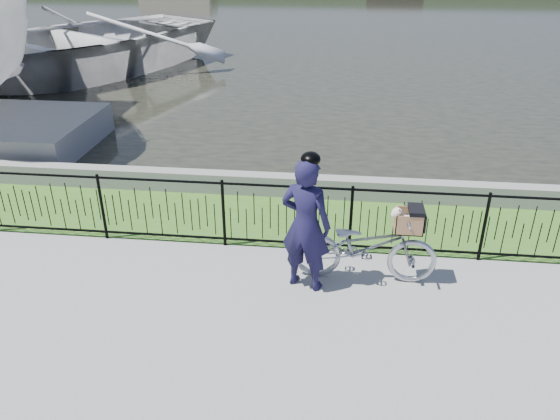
# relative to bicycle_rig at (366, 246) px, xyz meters

# --- Properties ---
(ground) EXTENTS (120.00, 120.00, 0.00)m
(ground) POSITION_rel_bicycle_rig_xyz_m (-1.21, -0.90, -0.55)
(ground) COLOR gray
(ground) RESTS_ON ground
(grass_strip) EXTENTS (60.00, 2.00, 0.01)m
(grass_strip) POSITION_rel_bicycle_rig_xyz_m (-1.21, 1.70, -0.55)
(grass_strip) COLOR #3C6B21
(grass_strip) RESTS_ON ground
(water) EXTENTS (120.00, 120.00, 0.00)m
(water) POSITION_rel_bicycle_rig_xyz_m (-1.21, 32.10, -0.55)
(water) COLOR black
(water) RESTS_ON ground
(quay_wall) EXTENTS (60.00, 0.30, 0.40)m
(quay_wall) POSITION_rel_bicycle_rig_xyz_m (-1.21, 2.70, -0.35)
(quay_wall) COLOR gray
(quay_wall) RESTS_ON ground
(fence) EXTENTS (14.00, 0.06, 1.15)m
(fence) POSITION_rel_bicycle_rig_xyz_m (-1.21, 0.70, 0.03)
(fence) COLOR black
(fence) RESTS_ON ground
(bicycle_rig) EXTENTS (2.06, 0.72, 1.21)m
(bicycle_rig) POSITION_rel_bicycle_rig_xyz_m (0.00, 0.00, 0.00)
(bicycle_rig) COLOR #A5A9B1
(bicycle_rig) RESTS_ON ground
(cyclist) EXTENTS (0.82, 0.66, 2.03)m
(cyclist) POSITION_rel_bicycle_rig_xyz_m (-0.85, -0.27, 0.45)
(cyclist) COLOR #151233
(cyclist) RESTS_ON ground
(boat_far) EXTENTS (12.18, 13.23, 2.24)m
(boat_far) POSITION_rel_bicycle_rig_xyz_m (-9.76, 11.78, 0.57)
(boat_far) COLOR #B7B7B7
(boat_far) RESTS_ON water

